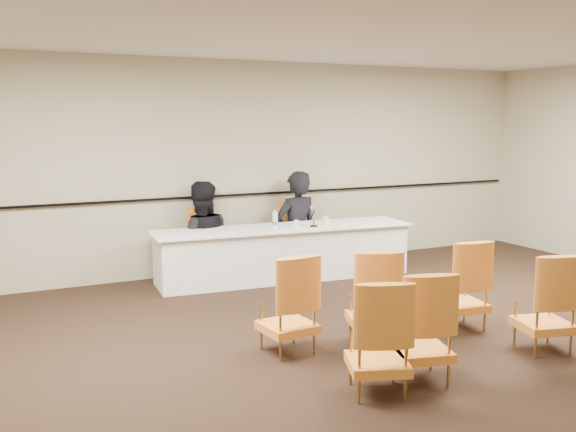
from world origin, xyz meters
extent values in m
plane|color=black|center=(0.00, 0.00, 0.00)|extent=(10.00, 10.00, 0.00)
plane|color=silver|center=(0.00, 0.00, 3.00)|extent=(10.00, 10.00, 0.00)
cube|color=#B3AB8D|center=(0.00, 4.00, 1.50)|extent=(10.00, 0.04, 3.00)
cube|color=black|center=(0.00, 3.96, 1.10)|extent=(9.80, 0.04, 0.03)
imported|color=black|center=(0.75, 3.70, 0.48)|extent=(0.75, 0.54, 1.90)
imported|color=black|center=(-0.68, 3.83, 0.43)|extent=(1.01, 0.86, 1.81)
cube|color=white|center=(0.74, 3.09, 0.72)|extent=(0.30, 0.22, 0.00)
cylinder|color=white|center=(0.45, 3.12, 0.77)|extent=(0.07, 0.07, 0.10)
cylinder|color=white|center=(0.89, 3.09, 0.78)|extent=(0.08, 0.08, 0.12)
camera|label=1|loc=(-3.48, -4.55, 2.16)|focal=40.00mm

